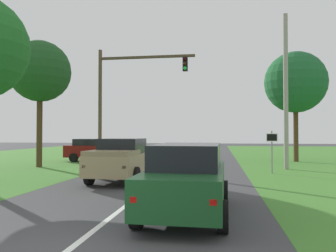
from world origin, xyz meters
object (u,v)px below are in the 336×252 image
traffic_light (123,90)px  oak_tree_right (295,83)px  keep_moving_sign (272,146)px  extra_tree_1 (40,72)px  red_suv_near (187,177)px  utility_pole_right (286,91)px  crossing_suv_far (96,149)px  pickup_truck_lead (123,159)px

traffic_light → oak_tree_right: size_ratio=0.93×
keep_moving_sign → oak_tree_right: (3.03, 8.23, 4.61)m
keep_moving_sign → extra_tree_1: (-14.29, 1.46, 4.69)m
red_suv_near → utility_pole_right: 13.63m
crossing_suv_far → extra_tree_1: extra_tree_1 is taller
traffic_light → crossing_suv_far: (-3.10, 3.13, -4.17)m
pickup_truck_lead → utility_pole_right: size_ratio=0.56×
extra_tree_1 → red_suv_near: bearing=-46.5°
traffic_light → utility_pole_right: 10.38m
traffic_light → keep_moving_sign: 10.29m
pickup_truck_lead → traffic_light: traffic_light is taller
oak_tree_right → crossing_suv_far: (-15.28, -2.09, -5.16)m
oak_tree_right → extra_tree_1: (-17.31, -6.76, 0.08)m
crossing_suv_far → keep_moving_sign: bearing=-26.6°
oak_tree_right → utility_pole_right: 6.23m
traffic_light → extra_tree_1: (-5.13, -1.55, 1.07)m
pickup_truck_lead → crossing_suv_far: pickup_truck_lead is taller
pickup_truck_lead → extra_tree_1: bearing=143.4°
pickup_truck_lead → utility_pole_right: (8.35, 6.26, 3.75)m
traffic_light → extra_tree_1: 5.47m
red_suv_near → oak_tree_right: bearing=69.6°
pickup_truck_lead → crossing_suv_far: (-5.10, 9.98, -0.06)m
pickup_truck_lead → utility_pole_right: bearing=36.9°
pickup_truck_lead → extra_tree_1: size_ratio=0.65×
pickup_truck_lead → oak_tree_right: (10.18, 12.07, 5.11)m
crossing_suv_far → extra_tree_1: (-2.03, -4.68, 5.24)m
oak_tree_right → pickup_truck_lead: bearing=-130.1°
red_suv_near → pickup_truck_lead: bearing=120.6°
red_suv_near → traffic_light: size_ratio=0.63×
keep_moving_sign → oak_tree_right: 9.91m
extra_tree_1 → pickup_truck_lead: bearing=-36.6°
crossing_suv_far → traffic_light: bearing=-45.2°
red_suv_near → utility_pole_right: size_ratio=0.52×
crossing_suv_far → red_suv_near: bearing=-61.6°
utility_pole_right → extra_tree_1: utility_pole_right is taller
utility_pole_right → extra_tree_1: (-15.49, -0.96, 1.44)m
traffic_light → crossing_suv_far: size_ratio=1.71×
pickup_truck_lead → crossing_suv_far: bearing=117.1°
red_suv_near → extra_tree_1: bearing=133.5°
red_suv_near → traffic_light: (-5.49, 12.76, 4.11)m
red_suv_near → pickup_truck_lead: (-3.49, 5.90, -0.00)m
extra_tree_1 → oak_tree_right: bearing=21.3°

